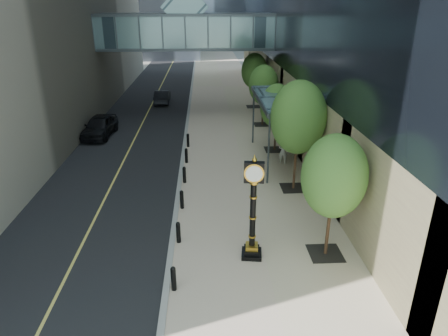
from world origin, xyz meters
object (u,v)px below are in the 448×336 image
Objects in this scene: street_clock at (253,216)px; car_near at (100,126)px; pedestrian at (283,151)px; car_far at (162,97)px.

car_near is at bearing 128.04° from street_clock.
street_clock is 10.93m from pedestrian.
car_far is (-6.33, 28.32, -1.28)m from street_clock.
pedestrian reaches higher than car_near.
street_clock is 1.06× the size of car_far.
street_clock is at bearing 92.14° from pedestrian.
pedestrian is 20.34m from car_far.
pedestrian is at bearing 117.91° from car_far.
car_near reaches higher than car_far.
street_clock is at bearing -54.68° from car_near.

